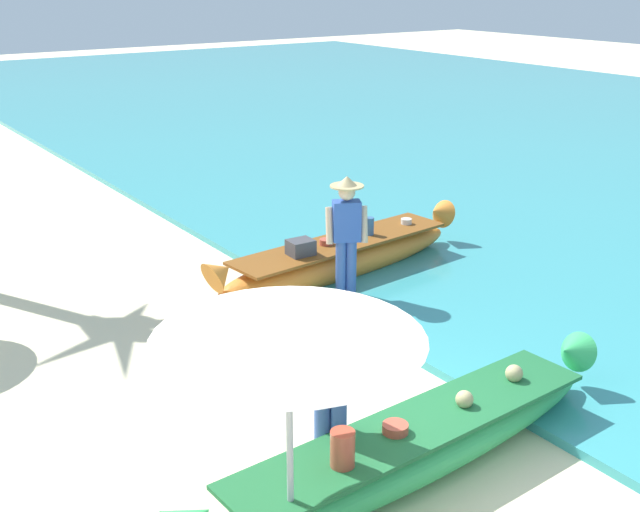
# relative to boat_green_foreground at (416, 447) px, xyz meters

# --- Properties ---
(ground_plane) EXTENTS (80.00, 80.00, 0.00)m
(ground_plane) POSITION_rel_boat_green_foreground_xyz_m (-0.24, 0.36, -0.28)
(ground_plane) COLOR beige
(sea) EXTENTS (24.00, 56.00, 0.10)m
(sea) POSITION_rel_boat_green_foreground_xyz_m (13.39, 8.36, -0.23)
(sea) COLOR teal
(sea) RESTS_ON ground
(boat_green_foreground) EXTENTS (4.79, 0.91, 0.82)m
(boat_green_foreground) POSITION_rel_boat_green_foreground_xyz_m (0.00, 0.00, 0.00)
(boat_green_foreground) COLOR #38B760
(boat_green_foreground) RESTS_ON ground
(boat_orange_midground) EXTENTS (4.54, 1.14, 0.85)m
(boat_orange_midground) POSITION_rel_boat_green_foreground_xyz_m (2.27, 4.20, 0.03)
(boat_orange_midground) COLOR orange
(boat_orange_midground) RESTS_ON ground
(person_vendor_hatted) EXTENTS (0.57, 0.45, 1.72)m
(person_vendor_hatted) POSITION_rel_boat_green_foreground_xyz_m (1.84, 3.50, 0.72)
(person_vendor_hatted) COLOR #3D5BA8
(person_vendor_hatted) RESTS_ON ground
(person_tourist_customer) EXTENTS (0.56, 0.50, 1.73)m
(person_tourist_customer) POSITION_rel_boat_green_foreground_xyz_m (-0.65, 0.37, 0.70)
(person_tourist_customer) COLOR #3D5BA8
(person_tourist_customer) RESTS_ON ground
(patio_umbrella_large) EXTENTS (1.92, 1.92, 2.20)m
(patio_umbrella_large) POSITION_rel_boat_green_foreground_xyz_m (-1.46, -0.25, 1.72)
(patio_umbrella_large) COLOR #B7B7BC
(patio_umbrella_large) RESTS_ON ground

